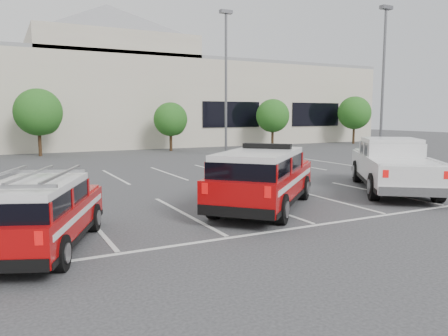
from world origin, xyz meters
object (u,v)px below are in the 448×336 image
object	(u,v)px
light_pole_right	(383,82)
white_pickup	(393,170)
tree_mid_right	(171,121)
tree_mid_left	(40,114)
ladder_suv	(40,219)
convention_building	(87,96)
light_pole_mid	(226,84)
fire_chief_suv	(263,183)
tree_right	(273,117)
tree_far_right	(355,114)

from	to	relation	value
light_pole_right	white_pickup	xyz separation A→B (m)	(-9.84, -9.87, -4.37)
light_pole_right	tree_mid_right	bearing A→B (deg)	132.17
tree_mid_left	ladder_suv	size ratio (longest dim) A/B	1.00
convention_building	ladder_suv	bearing A→B (deg)	-101.84
light_pole_mid	fire_chief_suv	xyz separation A→B (m)	(-7.21, -16.40, -4.35)
convention_building	tree_right	world-z (taller)	convention_building
tree_mid_left	tree_mid_right	bearing A→B (deg)	-0.00
tree_mid_right	white_pickup	bearing A→B (deg)	-87.20
white_pickup	tree_right	bearing A→B (deg)	104.48
fire_chief_suv	tree_mid_right	bearing A→B (deg)	123.44
light_pole_mid	white_pickup	xyz separation A→B (m)	(-0.84, -15.87, -4.37)
tree_mid_left	fire_chief_suv	size ratio (longest dim) A/B	0.85
convention_building	light_pole_right	world-z (taller)	convention_building
convention_building	tree_far_right	xyz separation A→B (m)	(24.91, -9.82, -1.68)
convention_building	fire_chief_suv	world-z (taller)	convention_building
tree_right	fire_chief_suv	world-z (taller)	tree_right
white_pickup	fire_chief_suv	bearing A→B (deg)	-138.59
tree_far_right	tree_mid_left	bearing A→B (deg)	180.00
light_pole_right	tree_mid_left	bearing A→B (deg)	150.05
light_pole_mid	tree_right	bearing A→B (deg)	36.77
light_pole_mid	light_pole_right	world-z (taller)	same
tree_mid_left	tree_mid_right	size ratio (longest dim) A/B	1.21
light_pole_mid	tree_mid_right	bearing A→B (deg)	107.52
tree_far_right	tree_mid_right	bearing A→B (deg)	-180.00
white_pickup	ladder_suv	size ratio (longest dim) A/B	1.38
white_pickup	light_pole_right	bearing A→B (deg)	81.73
tree_mid_right	ladder_suv	size ratio (longest dim) A/B	0.82
ladder_suv	tree_right	bearing A→B (deg)	70.07
tree_mid_right	fire_chief_suv	world-z (taller)	tree_mid_right
convention_building	white_pickup	size ratio (longest dim) A/B	8.93
tree_mid_right	white_pickup	size ratio (longest dim) A/B	0.59
tree_mid_left	fire_chief_suv	xyz separation A→B (m)	(4.70, -22.44, -2.20)
light_pole_mid	ladder_suv	bearing A→B (deg)	-127.92
ladder_suv	tree_far_right	bearing A→B (deg)	59.44
tree_far_right	fire_chief_suv	size ratio (longest dim) A/B	0.85
tree_mid_left	tree_mid_right	world-z (taller)	tree_mid_left
ladder_suv	white_pickup	bearing A→B (deg)	31.19
tree_far_right	white_pickup	size ratio (longest dim) A/B	0.72
tree_mid_right	fire_chief_suv	size ratio (longest dim) A/B	0.70
convention_building	white_pickup	bearing A→B (deg)	-79.32
white_pickup	tree_far_right	bearing A→B (deg)	85.82
tree_right	ladder_suv	size ratio (longest dim) A/B	0.91
tree_mid_right	white_pickup	world-z (taller)	tree_mid_right
convention_building	tree_mid_right	size ratio (longest dim) A/B	15.04
tree_mid_right	fire_chief_suv	bearing A→B (deg)	-103.28
convention_building	tree_mid_right	world-z (taller)	convention_building
tree_mid_right	light_pole_right	bearing A→B (deg)	-47.83
tree_mid_left	white_pickup	bearing A→B (deg)	-63.19
tree_mid_left	light_pole_mid	bearing A→B (deg)	-26.92
light_pole_mid	fire_chief_suv	bearing A→B (deg)	-113.72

